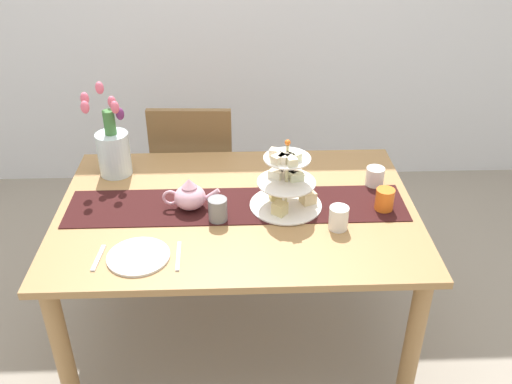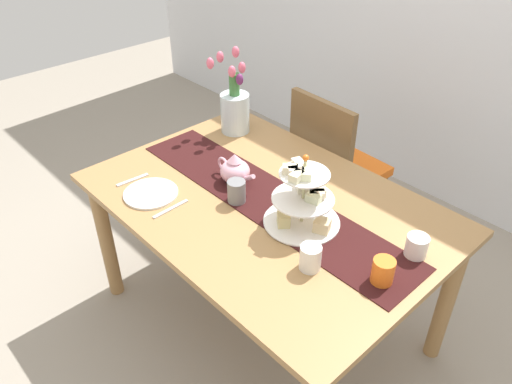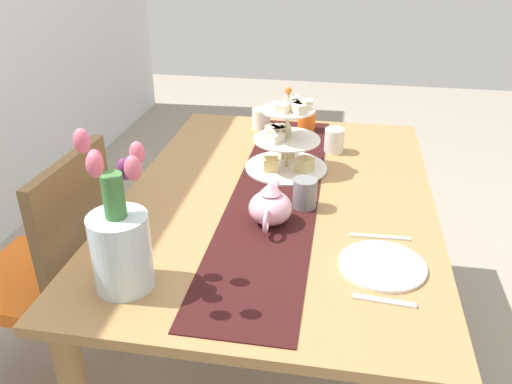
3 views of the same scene
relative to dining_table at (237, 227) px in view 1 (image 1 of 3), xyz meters
The scene contains 14 objects.
ground_plane 0.63m from the dining_table, ahead, with size 8.00×8.00×0.00m, color gray.
dining_table is the anchor object (origin of this frame).
chair_left 0.78m from the dining_table, 107.18° to the left, with size 0.44×0.44×0.91m.
table_runner 0.10m from the dining_table, 90.00° to the left, with size 1.41×0.28×0.00m, color black.
tiered_cake_stand 0.29m from the dining_table, ahead, with size 0.30×0.30×0.30m.
teapot 0.25m from the dining_table, behind, with size 0.24×0.13×0.14m.
tulip_vase 0.67m from the dining_table, 150.57° to the left, with size 0.18×0.18×0.43m.
cream_jug 0.65m from the dining_table, 14.74° to the left, with size 0.08×0.08×0.09m, color white.
dinner_plate_left 0.50m from the dining_table, 138.09° to the right, with size 0.23×0.23×0.01m, color white.
fork_left 0.61m from the dining_table, 147.35° to the right, with size 0.02×0.15×0.01m, color silver.
knife_left 0.40m from the dining_table, 123.73° to the right, with size 0.01×0.17×0.01m, color silver.
mug_grey 0.19m from the dining_table, 129.50° to the right, with size 0.08×0.08×0.10m, color slate.
mug_white_text 0.45m from the dining_table, 22.65° to the right, with size 0.08×0.08×0.10m, color white.
mug_orange 0.62m from the dining_table, ahead, with size 0.08×0.08×0.10m, color orange.
Camera 1 is at (0.01, -1.97, 2.00)m, focal length 39.52 mm.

